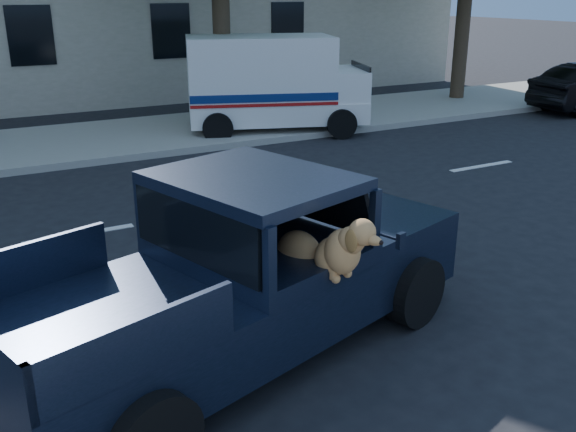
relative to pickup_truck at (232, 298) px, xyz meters
name	(u,v)px	position (x,y,z in m)	size (l,w,h in m)	color
ground	(148,339)	(-0.68, 0.65, -0.60)	(120.00, 120.00, 0.00)	black
far_sidewalk	(24,148)	(-0.68, 9.85, -0.52)	(60.00, 4.00, 0.15)	gray
lane_stripes	(206,213)	(1.32, 4.05, -0.59)	(21.60, 0.14, 0.01)	silver
pickup_truck	(232,298)	(0.00, 0.00, 0.00)	(5.28, 3.28, 1.77)	black
mail_truck	(272,91)	(5.08, 8.99, 0.43)	(4.69, 3.31, 2.35)	silver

